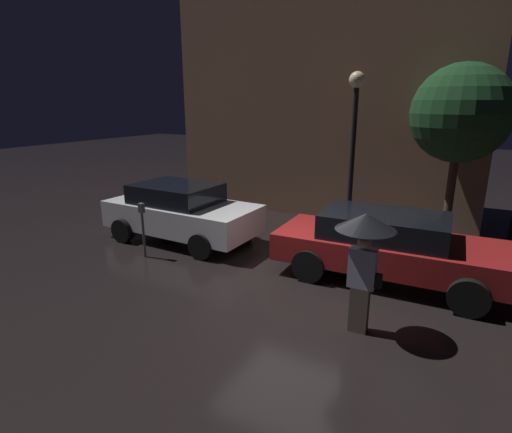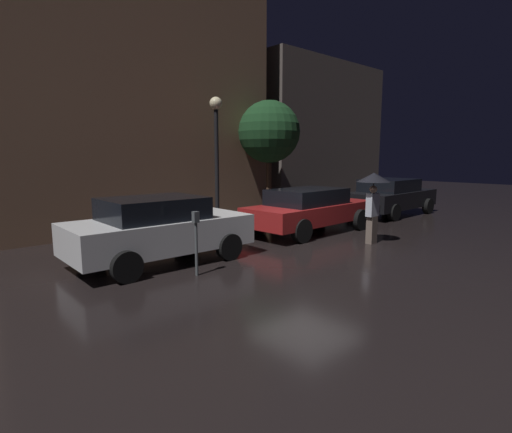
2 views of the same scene
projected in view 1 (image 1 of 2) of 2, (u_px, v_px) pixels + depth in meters
name	position (u px, v px, depth m)	size (l,w,h in m)	color
ground_plane	(290.00, 286.00, 7.90)	(60.00, 60.00, 0.00)	black
building_facade_left	(331.00, 71.00, 12.86)	(9.63, 3.00, 8.97)	#8C664C
parked_car_white	(181.00, 211.00, 10.44)	(4.07, 2.04, 1.48)	silver
parked_car_red	(390.00, 245.00, 8.04)	(4.69, 1.98, 1.38)	maroon
pedestrian_with_umbrella	(364.00, 243.00, 5.97)	(0.90, 0.90, 1.94)	#66564C
parking_meter	(143.00, 224.00, 9.21)	(0.12, 0.10, 1.30)	#4C5154
street_lamp_near	(354.00, 125.00, 10.44)	(0.41, 0.41, 4.28)	black
street_tree	(461.00, 114.00, 9.26)	(2.28, 2.28, 4.41)	#473323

